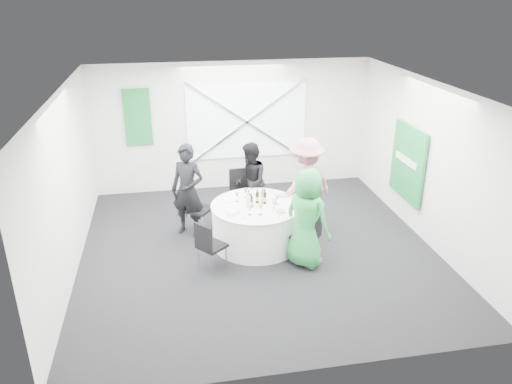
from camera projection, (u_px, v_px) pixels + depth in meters
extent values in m
plane|color=black|center=(258.00, 249.00, 8.68)|extent=(6.00, 6.00, 0.00)
plane|color=silver|center=(258.00, 88.00, 7.60)|extent=(6.00, 6.00, 0.00)
plane|color=silver|center=(233.00, 126.00, 10.86)|extent=(6.00, 0.00, 6.00)
plane|color=silver|center=(309.00, 270.00, 5.42)|extent=(6.00, 0.00, 6.00)
plane|color=silver|center=(66.00, 187.00, 7.64)|extent=(0.00, 6.00, 6.00)
plane|color=silver|center=(428.00, 163.00, 8.64)|extent=(0.00, 6.00, 6.00)
cube|color=white|center=(247.00, 122.00, 10.84)|extent=(2.60, 0.03, 1.60)
cube|color=silver|center=(247.00, 122.00, 10.80)|extent=(2.63, 0.05, 1.84)
cube|color=silver|center=(247.00, 122.00, 10.80)|extent=(2.63, 0.05, 1.84)
cube|color=#136224|center=(138.00, 117.00, 10.37)|extent=(0.55, 0.04, 1.20)
cube|color=#177F34|center=(408.00, 163.00, 9.25)|extent=(0.05, 1.20, 1.40)
cylinder|color=silver|center=(256.00, 225.00, 8.72)|extent=(1.52, 1.52, 0.74)
cylinder|color=silver|center=(256.00, 205.00, 8.58)|extent=(1.56, 1.56, 0.02)
cube|color=black|center=(243.00, 197.00, 9.61)|extent=(0.48, 0.48, 0.05)
cube|color=black|center=(240.00, 180.00, 9.70)|extent=(0.43, 0.07, 0.48)
cylinder|color=silver|center=(250.00, 204.00, 9.91)|extent=(0.02, 0.02, 0.46)
cylinder|color=silver|center=(232.00, 206.00, 9.83)|extent=(0.02, 0.02, 0.46)
cylinder|color=silver|center=(254.00, 211.00, 9.59)|extent=(0.02, 0.02, 0.46)
cylinder|color=silver|center=(236.00, 213.00, 9.50)|extent=(0.02, 0.02, 0.46)
cube|color=black|center=(198.00, 209.00, 9.13)|extent=(0.59, 0.59, 0.05)
cube|color=black|center=(188.00, 195.00, 9.11)|extent=(0.26, 0.36, 0.46)
cylinder|color=silver|center=(196.00, 216.00, 9.43)|extent=(0.02, 0.02, 0.44)
cylinder|color=silver|center=(186.00, 223.00, 9.14)|extent=(0.02, 0.02, 0.44)
cylinder|color=silver|center=(212.00, 219.00, 9.30)|extent=(0.02, 0.02, 0.44)
cylinder|color=silver|center=(202.00, 226.00, 9.01)|extent=(0.02, 0.02, 0.44)
cube|color=black|center=(303.00, 211.00, 9.20)|extent=(0.49, 0.49, 0.04)
cube|color=black|center=(311.00, 198.00, 9.20)|extent=(0.16, 0.35, 0.40)
cylinder|color=silver|center=(314.00, 222.00, 9.23)|extent=(0.02, 0.02, 0.38)
cylinder|color=silver|center=(304.00, 216.00, 9.47)|extent=(0.02, 0.02, 0.38)
cylinder|color=silver|center=(301.00, 226.00, 9.09)|extent=(0.02, 0.02, 0.38)
cylinder|color=silver|center=(291.00, 220.00, 9.33)|extent=(0.02, 0.02, 0.38)
cube|color=black|center=(305.00, 236.00, 8.23)|extent=(0.56, 0.56, 0.05)
cube|color=black|center=(316.00, 226.00, 8.04)|extent=(0.28, 0.30, 0.43)
cylinder|color=silver|center=(309.00, 255.00, 8.11)|extent=(0.02, 0.02, 0.41)
cylinder|color=silver|center=(318.00, 246.00, 8.36)|extent=(0.02, 0.02, 0.41)
cylinder|color=silver|center=(292.00, 249.00, 8.27)|extent=(0.02, 0.02, 0.41)
cylinder|color=silver|center=(301.00, 242.00, 8.52)|extent=(0.02, 0.02, 0.41)
cube|color=black|center=(212.00, 246.00, 7.94)|extent=(0.54, 0.54, 0.05)
cube|color=black|center=(203.00, 237.00, 7.72)|extent=(0.26, 0.31, 0.41)
cylinder|color=silver|center=(199.00, 258.00, 8.00)|extent=(0.02, 0.02, 0.40)
cylinder|color=silver|center=(213.00, 265.00, 7.82)|extent=(0.02, 0.02, 0.40)
cylinder|color=silver|center=(212.00, 251.00, 8.23)|extent=(0.02, 0.02, 0.40)
cylinder|color=silver|center=(226.00, 257.00, 8.04)|extent=(0.02, 0.02, 0.40)
imported|color=black|center=(188.00, 190.00, 8.93)|extent=(0.74, 0.66, 1.70)
imported|color=black|center=(250.00, 182.00, 9.56)|extent=(0.46, 0.77, 1.53)
imported|color=#B9777C|center=(306.00, 185.00, 9.10)|extent=(1.26, 0.95, 1.77)
imported|color=green|center=(307.00, 218.00, 7.94)|extent=(0.92, 0.95, 1.65)
cylinder|color=white|center=(251.00, 193.00, 9.05)|extent=(0.25, 0.25, 0.01)
cylinder|color=white|center=(228.00, 200.00, 8.75)|extent=(0.27, 0.27, 0.01)
cylinder|color=white|center=(283.00, 196.00, 8.90)|extent=(0.26, 0.26, 0.01)
cylinder|color=#7C924F|center=(283.00, 195.00, 8.89)|extent=(0.17, 0.17, 0.02)
cylinder|color=white|center=(281.00, 212.00, 8.28)|extent=(0.25, 0.25, 0.01)
cylinder|color=#7C924F|center=(281.00, 211.00, 8.27)|extent=(0.17, 0.17, 0.02)
cylinder|color=white|center=(236.00, 216.00, 8.16)|extent=(0.26, 0.26, 0.01)
cube|color=silver|center=(233.00, 213.00, 8.19)|extent=(0.23, 0.22, 0.05)
cylinder|color=#391B0A|center=(249.00, 199.00, 8.56)|extent=(0.06, 0.06, 0.19)
cylinder|color=#391B0A|center=(249.00, 192.00, 8.51)|extent=(0.02, 0.02, 0.06)
cylinder|color=#ECC47C|center=(249.00, 200.00, 8.57)|extent=(0.06, 0.06, 0.07)
cylinder|color=#391B0A|center=(257.00, 198.00, 8.62)|extent=(0.06, 0.06, 0.19)
cylinder|color=#391B0A|center=(257.00, 191.00, 8.57)|extent=(0.02, 0.02, 0.06)
cylinder|color=#ECC47C|center=(257.00, 199.00, 8.63)|extent=(0.06, 0.06, 0.07)
cylinder|color=#391B0A|center=(265.00, 198.00, 8.59)|extent=(0.06, 0.06, 0.21)
cylinder|color=#391B0A|center=(265.00, 191.00, 8.54)|extent=(0.02, 0.02, 0.06)
cylinder|color=#ECC47C|center=(265.00, 199.00, 8.60)|extent=(0.06, 0.06, 0.07)
cylinder|color=#391B0A|center=(251.00, 202.00, 8.46)|extent=(0.06, 0.06, 0.19)
cylinder|color=#391B0A|center=(251.00, 195.00, 8.41)|extent=(0.02, 0.02, 0.06)
cylinder|color=#ECC47C|center=(251.00, 203.00, 8.46)|extent=(0.06, 0.06, 0.07)
cylinder|color=green|center=(263.00, 197.00, 8.60)|extent=(0.08, 0.08, 0.23)
cylinder|color=green|center=(263.00, 189.00, 8.54)|extent=(0.03, 0.03, 0.06)
cylinder|color=#ECC47C|center=(263.00, 198.00, 8.60)|extent=(0.08, 0.08, 0.08)
cylinder|color=silver|center=(248.00, 202.00, 8.43)|extent=(0.08, 0.08, 0.21)
cylinder|color=silver|center=(248.00, 195.00, 8.38)|extent=(0.03, 0.03, 0.06)
cylinder|color=#ECC47C|center=(248.00, 203.00, 8.44)|extent=(0.08, 0.08, 0.07)
cylinder|color=white|center=(237.00, 201.00, 8.71)|extent=(0.06, 0.06, 0.00)
cylinder|color=white|center=(237.00, 199.00, 8.69)|extent=(0.01, 0.01, 0.10)
cone|color=white|center=(237.00, 195.00, 8.66)|extent=(0.07, 0.07, 0.08)
cylinder|color=white|center=(250.00, 215.00, 8.20)|extent=(0.06, 0.06, 0.00)
cylinder|color=white|center=(250.00, 212.00, 8.18)|extent=(0.01, 0.01, 0.10)
cone|color=white|center=(250.00, 208.00, 8.15)|extent=(0.07, 0.07, 0.08)
cylinder|color=white|center=(277.00, 204.00, 8.60)|extent=(0.06, 0.06, 0.00)
cylinder|color=white|center=(277.00, 201.00, 8.58)|extent=(0.01, 0.01, 0.10)
cone|color=white|center=(277.00, 197.00, 8.55)|extent=(0.07, 0.07, 0.08)
cylinder|color=white|center=(274.00, 210.00, 8.36)|extent=(0.06, 0.06, 0.00)
cylinder|color=white|center=(274.00, 207.00, 8.34)|extent=(0.01, 0.01, 0.10)
cone|color=white|center=(274.00, 203.00, 8.31)|extent=(0.07, 0.07, 0.08)
cylinder|color=white|center=(274.00, 208.00, 8.46)|extent=(0.06, 0.06, 0.00)
cylinder|color=white|center=(274.00, 205.00, 8.44)|extent=(0.01, 0.01, 0.10)
cone|color=white|center=(274.00, 201.00, 8.41)|extent=(0.07, 0.07, 0.08)
cylinder|color=white|center=(246.00, 197.00, 8.86)|extent=(0.06, 0.06, 0.00)
cylinder|color=white|center=(246.00, 195.00, 8.84)|extent=(0.01, 0.01, 0.10)
cone|color=white|center=(246.00, 191.00, 8.81)|extent=(0.07, 0.07, 0.08)
cylinder|color=white|center=(261.00, 214.00, 8.21)|extent=(0.06, 0.06, 0.00)
cylinder|color=white|center=(261.00, 212.00, 8.19)|extent=(0.01, 0.01, 0.10)
cone|color=white|center=(261.00, 207.00, 8.16)|extent=(0.07, 0.07, 0.08)
cube|color=silver|center=(227.00, 213.00, 8.28)|extent=(0.11, 0.12, 0.01)
cube|color=silver|center=(245.00, 219.00, 8.06)|extent=(0.12, 0.12, 0.01)
cube|color=silver|center=(262.00, 192.00, 9.09)|extent=(0.15, 0.03, 0.01)
cube|color=silver|center=(242.00, 193.00, 9.05)|extent=(0.15, 0.02, 0.01)
cube|color=silver|center=(284.00, 198.00, 8.83)|extent=(0.10, 0.13, 0.01)
cube|color=silver|center=(272.00, 194.00, 9.02)|extent=(0.09, 0.14, 0.01)
cube|color=silver|center=(280.00, 215.00, 8.18)|extent=(0.11, 0.12, 0.01)
cube|color=silver|center=(289.00, 208.00, 8.45)|extent=(0.11, 0.12, 0.01)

